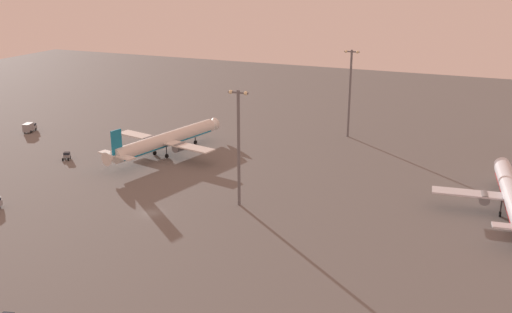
% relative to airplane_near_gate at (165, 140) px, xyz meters
% --- Properties ---
extents(ground_plane, '(416.00, 416.00, 0.00)m').
position_rel_airplane_near_gate_xyz_m(ground_plane, '(19.32, -38.19, -4.37)').
color(ground_plane, '#605E5B').
extents(airplane_near_gate, '(35.03, 44.72, 11.56)m').
position_rel_airplane_near_gate_xyz_m(airplane_near_gate, '(0.00, 0.00, 0.00)').
color(airplane_near_gate, silver).
rests_on(airplane_near_gate, ground).
extents(catering_truck, '(3.89, 6.09, 3.05)m').
position_rel_airplane_near_gate_xyz_m(catering_truck, '(-54.94, 3.88, -2.79)').
color(catering_truck, gray).
rests_on(catering_truck, ground).
extents(pushback_tug, '(2.98, 3.55, 2.05)m').
position_rel_airplane_near_gate_xyz_m(pushback_tug, '(-23.82, -14.72, -3.30)').
color(pushback_tug, gray).
rests_on(pushback_tug, ground).
extents(apron_light_east, '(4.80, 0.90, 26.96)m').
position_rel_airplane_near_gate_xyz_m(apron_light_east, '(35.53, -26.10, 10.97)').
color(apron_light_east, slate).
rests_on(apron_light_east, ground).
extents(apron_light_central, '(4.80, 0.90, 27.93)m').
position_rel_airplane_near_gate_xyz_m(apron_light_central, '(44.12, 39.70, 11.46)').
color(apron_light_central, slate).
rests_on(apron_light_central, ground).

